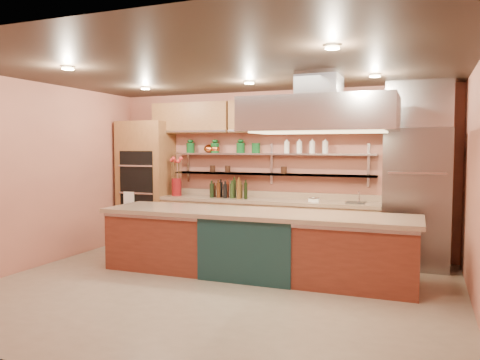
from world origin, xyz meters
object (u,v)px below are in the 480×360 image
at_px(island, 254,243).
at_px(green_canister, 256,148).
at_px(refrigerator, 417,198).
at_px(copper_kettle, 209,149).
at_px(flower_vase, 177,187).
at_px(kitchen_scale, 314,199).

height_order(island, green_canister, green_canister).
distance_m(refrigerator, green_canister, 2.78).
distance_m(island, copper_kettle, 2.53).
relative_size(refrigerator, flower_vase, 6.55).
bearing_deg(flower_vase, copper_kettle, 21.60).
xyz_separation_m(refrigerator, green_canister, (-2.66, 0.23, 0.75)).
xyz_separation_m(flower_vase, kitchen_scale, (2.56, 0.00, -0.11)).
xyz_separation_m(refrigerator, copper_kettle, (-3.57, 0.23, 0.74)).
relative_size(refrigerator, copper_kettle, 11.22).
bearing_deg(kitchen_scale, copper_kettle, 159.53).
bearing_deg(kitchen_scale, flower_vase, 165.79).
bearing_deg(flower_vase, kitchen_scale, 0.00).
relative_size(refrigerator, island, 0.48).
bearing_deg(green_canister, copper_kettle, 180.00).
distance_m(refrigerator, flower_vase, 4.13).
xyz_separation_m(flower_vase, copper_kettle, (0.56, 0.22, 0.70)).
bearing_deg(copper_kettle, island, -47.29).
relative_size(island, kitchen_scale, 26.05).
distance_m(refrigerator, copper_kettle, 3.66).
bearing_deg(refrigerator, island, -147.40).
height_order(flower_vase, copper_kettle, copper_kettle).
xyz_separation_m(kitchen_scale, copper_kettle, (-2.01, 0.22, 0.81)).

